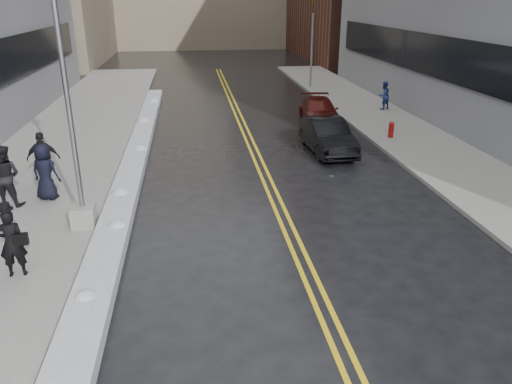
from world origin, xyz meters
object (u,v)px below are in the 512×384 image
object	(u,v)px
pedestrian_fedora	(12,243)
pedestrian_east	(384,95)
pedestrian_c	(45,172)
fire_hydrant	(391,129)
traffic_signal	(312,40)
pedestrian_b	(5,176)
pedestrian_d	(43,158)
car_maroon	(319,111)
car_black	(327,136)
lamppost	(74,145)

from	to	relation	value
pedestrian_fedora	pedestrian_east	distance (m)	22.51
pedestrian_c	fire_hydrant	bearing A→B (deg)	-137.64
pedestrian_east	pedestrian_c	bearing A→B (deg)	12.36
traffic_signal	pedestrian_east	size ratio (longest dim) A/B	3.80
fire_hydrant	traffic_signal	bearing A→B (deg)	92.05
pedestrian_b	pedestrian_east	bearing A→B (deg)	-135.17
traffic_signal	pedestrian_d	bearing A→B (deg)	-126.88
pedestrian_d	car_maroon	size ratio (longest dim) A/B	0.42
pedestrian_d	pedestrian_east	xyz separation A→B (m)	(16.12, 10.28, -0.14)
pedestrian_b	pedestrian_c	bearing A→B (deg)	-150.72
pedestrian_east	car_black	bearing A→B (deg)	29.80
fire_hydrant	pedestrian_fedora	world-z (taller)	pedestrian_fedora
pedestrian_fedora	pedestrian_c	xyz separation A→B (m)	(-0.46, 4.83, 0.08)
pedestrian_c	pedestrian_d	bearing A→B (deg)	-54.42
pedestrian_fedora	pedestrian_b	bearing A→B (deg)	-78.60
pedestrian_c	pedestrian_east	world-z (taller)	pedestrian_c
car_maroon	pedestrian_d	bearing A→B (deg)	-139.58
car_maroon	traffic_signal	bearing A→B (deg)	85.51
pedestrian_b	car_black	xyz separation A→B (m)	(11.48, 4.76, -0.41)
lamppost	car_maroon	bearing A→B (deg)	49.87
traffic_signal	car_maroon	distance (m)	10.88
car_black	pedestrian_c	bearing A→B (deg)	-159.63
lamppost	car_maroon	distance (m)	15.37
car_black	car_maroon	xyz separation A→B (m)	(0.95, 5.04, -0.07)
pedestrian_c	car_maroon	world-z (taller)	pedestrian_c
fire_hydrant	pedestrian_b	distance (m)	16.13
traffic_signal	pedestrian_c	distance (m)	23.94
pedestrian_d	car_maroon	bearing A→B (deg)	-151.04
car_maroon	lamppost	bearing A→B (deg)	-123.82
pedestrian_east	car_black	distance (m)	9.07
pedestrian_d	traffic_signal	bearing A→B (deg)	-132.03
pedestrian_b	pedestrian_c	xyz separation A→B (m)	(1.07, 0.40, -0.06)
traffic_signal	pedestrian_b	size ratio (longest dim) A/B	3.07
pedestrian_fedora	traffic_signal	bearing A→B (deg)	-125.31
pedestrian_fedora	car_black	world-z (taller)	pedestrian_fedora
traffic_signal	car_maroon	world-z (taller)	traffic_signal
pedestrian_east	car_black	world-z (taller)	pedestrian_east
pedestrian_c	pedestrian_d	world-z (taller)	pedestrian_d
pedestrian_d	car_maroon	distance (m)	14.21
pedestrian_c	car_black	world-z (taller)	pedestrian_c
pedestrian_b	pedestrian_east	size ratio (longest dim) A/B	1.24
pedestrian_d	car_black	bearing A→B (deg)	-169.98
fire_hydrant	pedestrian_c	world-z (taller)	pedestrian_c
traffic_signal	car_maroon	bearing A→B (deg)	-100.80
fire_hydrant	car_maroon	size ratio (longest dim) A/B	0.16
fire_hydrant	traffic_signal	distance (m)	14.30
lamppost	car_maroon	world-z (taller)	lamppost
pedestrian_d	pedestrian_east	size ratio (longest dim) A/B	1.17
fire_hydrant	car_black	distance (m)	3.69
car_maroon	fire_hydrant	bearing A→B (deg)	-49.65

